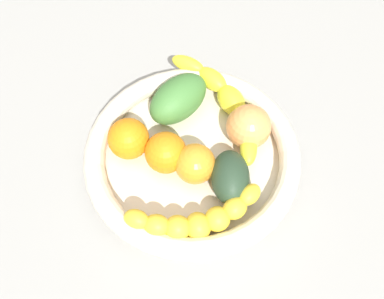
% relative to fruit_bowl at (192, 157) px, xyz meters
% --- Properties ---
extents(kitchen_counter, '(1.20, 1.20, 0.03)m').
position_rel_fruit_bowl_xyz_m(kitchen_counter, '(0.00, 0.00, -0.05)').
color(kitchen_counter, '#979897').
rests_on(kitchen_counter, ground).
extents(fruit_bowl, '(0.34, 0.34, 0.06)m').
position_rel_fruit_bowl_xyz_m(fruit_bowl, '(0.00, 0.00, 0.00)').
color(fruit_bowl, beige).
rests_on(fruit_bowl, kitchen_counter).
extents(banana_draped_left, '(0.07, 0.21, 0.05)m').
position_rel_fruit_bowl_xyz_m(banana_draped_left, '(0.11, -0.01, 0.02)').
color(banana_draped_left, yellow).
rests_on(banana_draped_left, fruit_bowl).
extents(banana_draped_right, '(0.25, 0.12, 0.04)m').
position_rel_fruit_bowl_xyz_m(banana_draped_right, '(-0.09, 0.07, 0.02)').
color(banana_draped_right, yellow).
rests_on(banana_draped_right, fruit_bowl).
extents(orange_front, '(0.07, 0.07, 0.07)m').
position_rel_fruit_bowl_xyz_m(orange_front, '(-0.00, -0.04, 0.03)').
color(orange_front, orange).
rests_on(orange_front, fruit_bowl).
extents(orange_mid_left, '(0.06, 0.06, 0.06)m').
position_rel_fruit_bowl_xyz_m(orange_mid_left, '(0.03, 0.00, 0.03)').
color(orange_mid_left, orange).
rests_on(orange_mid_left, fruit_bowl).
extents(orange_mid_right, '(0.07, 0.07, 0.07)m').
position_rel_fruit_bowl_xyz_m(orange_mid_right, '(-0.04, -0.10, 0.03)').
color(orange_mid_right, orange).
rests_on(orange_mid_right, fruit_bowl).
extents(peach_blush, '(0.07, 0.07, 0.07)m').
position_rel_fruit_bowl_xyz_m(peach_blush, '(-0.02, 0.10, 0.03)').
color(peach_blush, '#F99D54').
rests_on(peach_blush, fruit_bowl).
extents(avocado_dark, '(0.10, 0.07, 0.06)m').
position_rel_fruit_bowl_xyz_m(avocado_dark, '(0.06, 0.05, 0.02)').
color(avocado_dark, '#263D2A').
rests_on(avocado_dark, fruit_bowl).
extents(mango_green, '(0.12, 0.13, 0.07)m').
position_rel_fruit_bowl_xyz_m(mango_green, '(-0.10, -0.01, 0.03)').
color(mango_green, '#437E39').
rests_on(mango_green, fruit_bowl).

